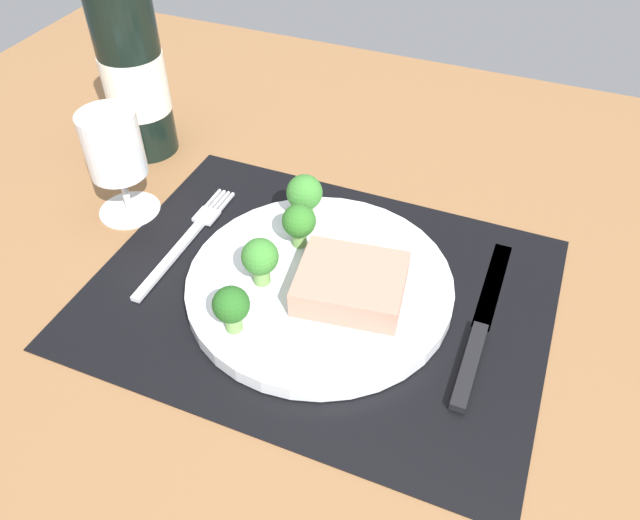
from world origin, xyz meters
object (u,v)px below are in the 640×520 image
Objects in this scene: wine_bottle at (133,72)px; knife at (479,331)px; fork at (187,239)px; wine_glass at (115,152)px; plate at (320,285)px; steak at (351,283)px.

knife is at bearing -18.17° from wine_bottle.
fork is 23.00cm from wine_bottle.
wine_glass reaches higher than fork.
plate is 26.88cm from wine_glass.
steak reaches higher than plate.
plate is 2.09× the size of wine_glass.
fork is 12.20cm from wine_glass.
steak is 12.98cm from knife.
fork is at bearing -14.73° from wine_glass.
plate is at bearing -27.33° from wine_bottle.
steak is at bearing -8.00° from fork.
steak is at bearing -25.91° from wine_bottle.
fork is at bearing 175.06° from plate.
steak is 29.95cm from wine_glass.
wine_bottle is 2.26× the size of wine_glass.
steak reaches higher than knife.
knife is at bearing -3.33° from fork.
wine_glass is (5.32, -12.16, -2.63)cm from wine_bottle.
wine_glass is (-41.81, 3.31, 7.60)cm from knife.
wine_glass reaches higher than knife.
knife is at bearing -4.52° from wine_glass.
wine_glass is (-25.64, 3.84, 7.10)cm from plate.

